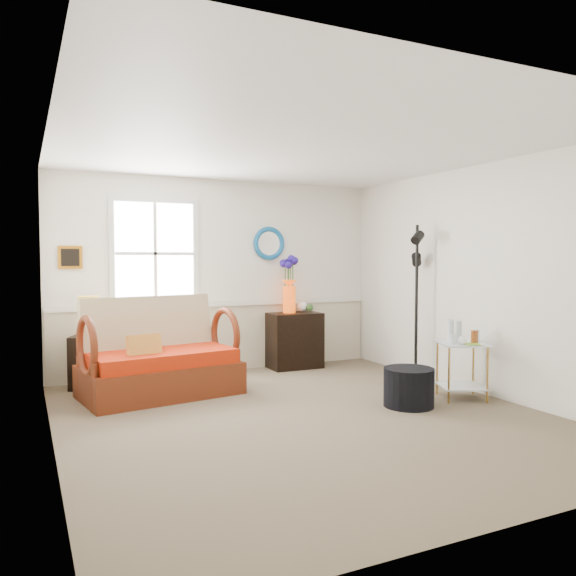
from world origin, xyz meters
name	(u,v)px	position (x,y,z in m)	size (l,w,h in m)	color
floor	(305,417)	(0.00, 0.00, 0.00)	(4.50, 5.00, 0.01)	brown
ceiling	(305,146)	(0.00, 0.00, 2.60)	(4.50, 5.00, 0.01)	white
walls	(305,283)	(0.00, 0.00, 1.30)	(4.51, 5.01, 2.60)	white
wainscot	(222,338)	(0.00, 2.48, 0.45)	(4.46, 0.02, 0.90)	#C1B396
chair_rail	(222,304)	(0.00, 2.47, 0.92)	(4.46, 0.04, 0.06)	silver
window	(155,254)	(-0.90, 2.47, 1.60)	(1.14, 0.06, 1.44)	white
picture	(70,257)	(-1.92, 2.48, 1.55)	(0.28, 0.03, 0.28)	orange
mirror	(269,243)	(0.70, 2.48, 1.75)	(0.47, 0.47, 0.07)	#157CBF
loveseat	(160,347)	(-1.07, 1.46, 0.55)	(1.68, 0.95, 1.10)	maroon
throw_pillow	(145,351)	(-1.28, 1.28, 0.54)	(0.37, 0.09, 0.37)	#BB6B23
lamp_stand	(87,362)	(-1.77, 2.17, 0.31)	(0.35, 0.35, 0.63)	black
table_lamp	(89,316)	(-1.75, 2.19, 0.86)	(0.26, 0.26, 0.47)	#B58931
potted_plant	(98,324)	(-1.65, 2.09, 0.77)	(0.34, 0.38, 0.30)	#37642A
cabinet	(294,340)	(0.99, 2.26, 0.39)	(0.72, 0.46, 0.77)	black
flower_vase	(289,285)	(0.94, 2.30, 1.16)	(0.23, 0.23, 0.78)	#D3440B
side_table	(462,371)	(1.87, -0.11, 0.31)	(0.49, 0.49, 0.62)	#B48A37
tabletop_items	(464,331)	(1.90, -0.11, 0.74)	(0.40, 0.40, 0.24)	silver
floor_lamp	(416,303)	(2.05, 0.90, 0.98)	(0.28, 0.28, 1.96)	black
ottoman	(409,387)	(1.15, -0.12, 0.20)	(0.52, 0.52, 0.40)	black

